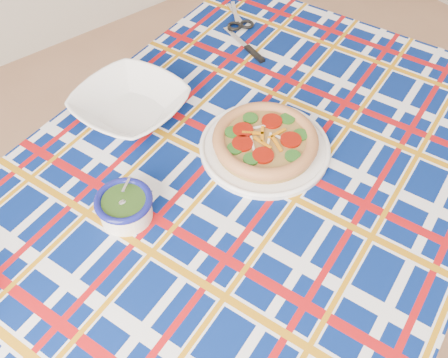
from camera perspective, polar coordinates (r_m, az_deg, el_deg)
floor at (r=1.97m, az=11.09°, el=-10.56°), size 4.00×4.00×0.00m
dining_table at (r=1.22m, az=0.39°, el=-4.05°), size 1.89×1.49×0.78m
tablecloth at (r=1.20m, az=0.40°, el=-3.33°), size 1.94×1.54×0.11m
main_focaccia_plate at (r=1.23m, az=4.74°, el=4.41°), size 0.45×0.45×0.06m
pesto_bowl at (r=1.11m, az=-11.30°, el=-2.96°), size 0.15×0.15×0.08m
serving_bowl at (r=1.34m, az=-10.66°, el=8.30°), size 0.35×0.35×0.07m
table_knife at (r=1.61m, az=1.48°, el=15.83°), size 0.04×0.23×0.01m
kitchen_scissors at (r=1.73m, az=1.25°, el=18.48°), size 0.16×0.21×0.02m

